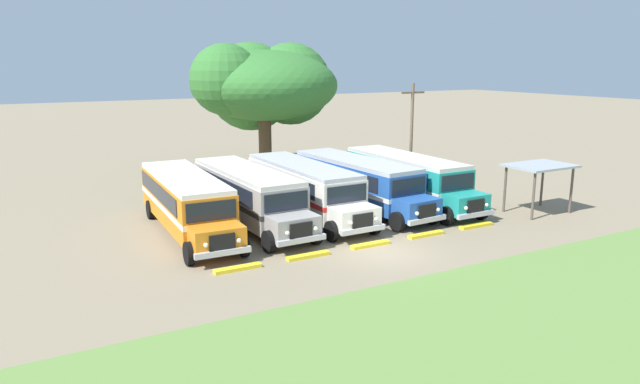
{
  "coord_description": "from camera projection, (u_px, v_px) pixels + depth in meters",
  "views": [
    {
      "loc": [
        -14.34,
        -20.16,
        8.31
      ],
      "look_at": [
        0.0,
        5.77,
        1.6
      ],
      "focal_mm": 32.58,
      "sensor_mm": 36.0,
      "label": 1
    }
  ],
  "objects": [
    {
      "name": "parked_bus_slot_4",
      "position": [
        408.0,
        177.0,
        34.43
      ],
      "size": [
        2.69,
        10.84,
        2.82
      ],
      "rotation": [
        0.0,
        0.0,
        -1.57
      ],
      "color": "teal",
      "rests_on": "ground_plane"
    },
    {
      "name": "curb_wheelstop_0",
      "position": [
        238.0,
        268.0,
        23.57
      ],
      "size": [
        2.0,
        0.36,
        0.15
      ],
      "primitive_type": "cube",
      "color": "yellow",
      "rests_on": "ground_plane"
    },
    {
      "name": "ground_plane",
      "position": [
        383.0,
        252.0,
        25.81
      ],
      "size": [
        220.0,
        220.0,
        0.0
      ],
      "primitive_type": "plane",
      "color": "#84755B"
    },
    {
      "name": "curb_wheelstop_3",
      "position": [
        426.0,
        235.0,
        28.15
      ],
      "size": [
        2.0,
        0.36,
        0.15
      ],
      "primitive_type": "cube",
      "color": "yellow",
      "rests_on": "ground_plane"
    },
    {
      "name": "foreground_grass_strip",
      "position": [
        536.0,
        327.0,
        18.53
      ],
      "size": [
        80.0,
        10.69,
        0.01
      ],
      "primitive_type": "cube",
      "color": "olive",
      "rests_on": "ground_plane"
    },
    {
      "name": "curb_wheelstop_2",
      "position": [
        371.0,
        245.0,
        26.63
      ],
      "size": [
        2.0,
        0.36,
        0.15
      ],
      "primitive_type": "cube",
      "color": "yellow",
      "rests_on": "ground_plane"
    },
    {
      "name": "curb_wheelstop_1",
      "position": [
        308.0,
        256.0,
        25.1
      ],
      "size": [
        2.0,
        0.36,
        0.15
      ],
      "primitive_type": "cube",
      "color": "yellow",
      "rests_on": "ground_plane"
    },
    {
      "name": "parked_bus_slot_2",
      "position": [
        305.0,
        187.0,
        31.71
      ],
      "size": [
        2.77,
        10.85,
        2.82
      ],
      "rotation": [
        0.0,
        0.0,
        -1.56
      ],
      "color": "silver",
      "rests_on": "ground_plane"
    },
    {
      "name": "parked_bus_slot_0",
      "position": [
        187.0,
        201.0,
        28.61
      ],
      "size": [
        3.02,
        10.88,
        2.82
      ],
      "rotation": [
        0.0,
        0.0,
        -1.61
      ],
      "color": "orange",
      "rests_on": "ground_plane"
    },
    {
      "name": "parked_bus_slot_1",
      "position": [
        249.0,
        193.0,
        30.13
      ],
      "size": [
        2.88,
        10.86,
        2.82
      ],
      "rotation": [
        0.0,
        0.0,
        -1.55
      ],
      "color": "#9E9993",
      "rests_on": "ground_plane"
    },
    {
      "name": "curb_wheelstop_4",
      "position": [
        476.0,
        226.0,
        29.68
      ],
      "size": [
        2.0,
        0.36,
        0.15
      ],
      "primitive_type": "cube",
      "color": "yellow",
      "rests_on": "ground_plane"
    },
    {
      "name": "broad_shade_tree",
      "position": [
        263.0,
        85.0,
        44.11
      ],
      "size": [
        11.89,
        11.78,
        9.77
      ],
      "color": "brown",
      "rests_on": "ground_plane"
    },
    {
      "name": "waiting_shelter",
      "position": [
        540.0,
        169.0,
        32.07
      ],
      "size": [
        3.6,
        2.6,
        2.72
      ],
      "color": "brown",
      "rests_on": "ground_plane"
    },
    {
      "name": "parked_bus_slot_3",
      "position": [
        358.0,
        181.0,
        33.24
      ],
      "size": [
        3.29,
        10.93,
        2.82
      ],
      "rotation": [
        0.0,
        0.0,
        -1.5
      ],
      "color": "#23519E",
      "rests_on": "ground_plane"
    },
    {
      "name": "utility_pole",
      "position": [
        411.0,
        133.0,
        37.75
      ],
      "size": [
        1.8,
        0.2,
        6.92
      ],
      "color": "brown",
      "rests_on": "ground_plane"
    }
  ]
}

